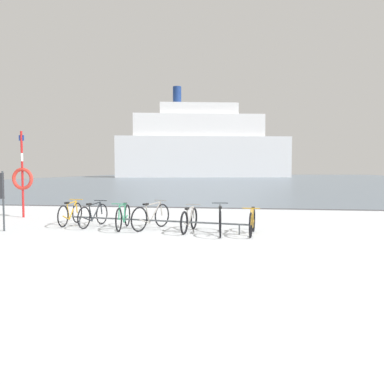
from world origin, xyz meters
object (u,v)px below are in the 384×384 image
at_px(ferry_ship, 201,147).
at_px(bicycle_2, 123,217).
at_px(bicycle_0, 70,214).
at_px(bicycle_1, 93,215).
at_px(bicycle_6, 252,222).
at_px(rescue_post, 22,177).
at_px(bicycle_3, 151,217).
at_px(bicycle_5, 220,221).
at_px(bicycle_4, 189,220).

bearing_deg(ferry_ship, bicycle_2, -85.13).
height_order(bicycle_0, bicycle_1, bicycle_0).
relative_size(bicycle_6, rescue_post, 0.53).
bearing_deg(ferry_ship, rescue_post, -88.63).
xyz_separation_m(bicycle_6, ferry_ship, (-10.11, 74.24, 6.38)).
height_order(bicycle_0, bicycle_3, bicycle_3).
distance_m(bicycle_2, rescue_post, 5.16).
bearing_deg(bicycle_1, bicycle_2, -16.90).
bearing_deg(bicycle_5, bicycle_4, 159.63).
bearing_deg(bicycle_5, ferry_ship, 97.08).
height_order(bicycle_3, ferry_ship, ferry_ship).
xyz_separation_m(bicycle_3, bicycle_6, (2.98, -0.51, -0.03)).
bearing_deg(bicycle_6, bicycle_1, 171.03).
xyz_separation_m(bicycle_2, bicycle_6, (3.82, -0.45, -0.01)).
height_order(bicycle_0, rescue_post, rescue_post).
bearing_deg(bicycle_0, ferry_ship, 93.39).
bearing_deg(bicycle_0, rescue_post, 149.18).
bearing_deg(bicycle_0, bicycle_1, -14.32).
height_order(bicycle_6, rescue_post, rescue_post).
bearing_deg(bicycle_4, bicycle_1, 170.24).
distance_m(bicycle_3, ferry_ship, 74.35).
distance_m(bicycle_1, bicycle_3, 1.94).
relative_size(bicycle_4, bicycle_6, 0.97).
relative_size(bicycle_3, bicycle_6, 0.99).
height_order(bicycle_5, bicycle_6, bicycle_5).
bearing_deg(bicycle_4, bicycle_2, 174.16).
distance_m(bicycle_0, bicycle_5, 5.01).
height_order(bicycle_1, rescue_post, rescue_post).
xyz_separation_m(bicycle_1, ferry_ship, (-5.21, 73.46, 6.38)).
height_order(bicycle_2, ferry_ship, ferry_ship).
xyz_separation_m(bicycle_6, rescue_post, (-8.39, 2.56, 1.15)).
bearing_deg(bicycle_2, bicycle_6, -6.66).
height_order(bicycle_2, rescue_post, rescue_post).
xyz_separation_m(bicycle_2, rescue_post, (-4.57, 2.11, 1.13)).
xyz_separation_m(bicycle_5, ferry_ship, (-9.23, 74.34, 6.36)).
bearing_deg(bicycle_4, bicycle_0, 169.23).
xyz_separation_m(bicycle_1, bicycle_4, (3.12, -0.54, -0.02)).
relative_size(bicycle_3, bicycle_4, 1.02).
bearing_deg(bicycle_5, bicycle_2, 169.51).
xyz_separation_m(bicycle_5, rescue_post, (-7.51, 2.66, 1.12)).
relative_size(bicycle_0, bicycle_4, 1.01).
xyz_separation_m(bicycle_0, bicycle_4, (3.98, -0.76, -0.02)).
xyz_separation_m(bicycle_0, rescue_post, (-2.62, 1.56, 1.14)).
height_order(bicycle_0, bicycle_6, bicycle_0).
bearing_deg(bicycle_6, bicycle_4, 172.42).
bearing_deg(bicycle_0, bicycle_4, -10.77).
height_order(bicycle_2, bicycle_6, bicycle_2).
bearing_deg(ferry_ship, bicycle_0, -86.61).
xyz_separation_m(bicycle_1, bicycle_6, (4.90, -0.77, -0.01)).
distance_m(bicycle_4, bicycle_5, 0.97).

